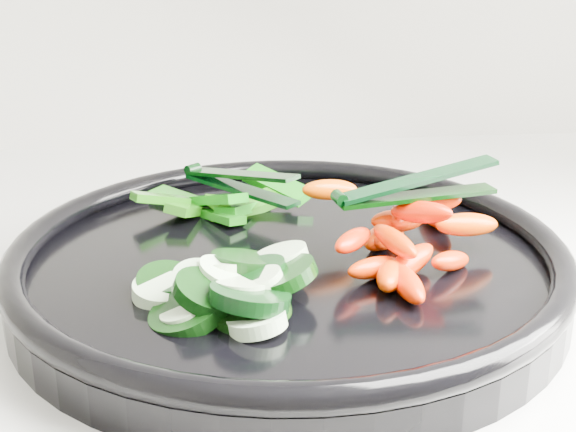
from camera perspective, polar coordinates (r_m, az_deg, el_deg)
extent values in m
cylinder|color=black|center=(0.55, 0.00, -4.17)|extent=(0.42, 0.42, 0.02)
torus|color=black|center=(0.54, 0.00, -2.39)|extent=(0.43, 0.43, 0.02)
cylinder|color=black|center=(0.46, -7.10, -6.77)|extent=(0.06, 0.07, 0.03)
cylinder|color=#B1CEA5|center=(0.46, -7.37, -6.85)|extent=(0.04, 0.04, 0.02)
cylinder|color=black|center=(0.50, -8.36, -5.02)|extent=(0.05, 0.05, 0.03)
cylinder|color=#CEEDBD|center=(0.50, -6.41, -4.54)|extent=(0.04, 0.04, 0.02)
cylinder|color=black|center=(0.46, -2.64, -6.81)|extent=(0.06, 0.06, 0.02)
cylinder|color=beige|center=(0.45, -2.21, -7.56)|extent=(0.04, 0.04, 0.02)
cylinder|color=black|center=(0.51, -3.83, -4.19)|extent=(0.05, 0.05, 0.02)
cylinder|color=#C9E9BA|center=(0.51, -6.17, -4.00)|extent=(0.04, 0.04, 0.02)
cylinder|color=black|center=(0.50, -7.73, -4.78)|extent=(0.06, 0.06, 0.01)
cylinder|color=beige|center=(0.49, -6.32, -5.33)|extent=(0.04, 0.04, 0.01)
cylinder|color=black|center=(0.50, -6.80, -4.86)|extent=(0.04, 0.04, 0.01)
cylinder|color=beige|center=(0.49, -9.05, -5.31)|extent=(0.05, 0.05, 0.02)
cylinder|color=black|center=(0.48, -0.42, -4.33)|extent=(0.06, 0.06, 0.03)
cylinder|color=#CFEFBF|center=(0.47, -1.99, -4.69)|extent=(0.04, 0.04, 0.02)
cylinder|color=black|center=(0.50, -3.15, -3.28)|extent=(0.06, 0.06, 0.02)
cylinder|color=#DEFAC8|center=(0.49, -4.73, -3.65)|extent=(0.04, 0.04, 0.02)
cylinder|color=black|center=(0.46, -5.77, -5.45)|extent=(0.06, 0.06, 0.03)
cylinder|color=#DBF8C7|center=(0.48, -4.61, -4.26)|extent=(0.05, 0.05, 0.03)
cylinder|color=black|center=(0.49, -2.15, -4.01)|extent=(0.04, 0.04, 0.02)
cylinder|color=beige|center=(0.50, -0.52, -2.99)|extent=(0.04, 0.04, 0.02)
cylinder|color=black|center=(0.46, -2.75, -5.81)|extent=(0.07, 0.07, 0.02)
cylinder|color=beige|center=(0.47, -3.37, -5.14)|extent=(0.04, 0.04, 0.02)
ellipsoid|color=#FF3200|center=(0.52, 8.58, -3.35)|extent=(0.05, 0.04, 0.03)
ellipsoid|color=#EF1500|center=(0.51, 6.17, -3.67)|extent=(0.04, 0.04, 0.02)
ellipsoid|color=#FF3000|center=(0.49, 8.46, -4.76)|extent=(0.02, 0.05, 0.02)
ellipsoid|color=#FF2100|center=(0.56, 6.84, -1.55)|extent=(0.03, 0.05, 0.03)
ellipsoid|color=red|center=(0.53, 11.48, -3.15)|extent=(0.04, 0.04, 0.02)
ellipsoid|color=#FF2E00|center=(0.56, 6.60, -1.53)|extent=(0.04, 0.05, 0.02)
ellipsoid|color=#FF5E00|center=(0.50, 7.29, -4.24)|extent=(0.03, 0.05, 0.02)
ellipsoid|color=#FF4300|center=(0.60, 10.47, 0.05)|extent=(0.03, 0.05, 0.03)
ellipsoid|color=#FF2800|center=(0.58, 7.53, -0.72)|extent=(0.02, 0.05, 0.02)
ellipsoid|color=red|center=(0.51, 4.65, -1.73)|extent=(0.04, 0.04, 0.02)
ellipsoid|color=#FF3500|center=(0.56, 8.14, -0.06)|extent=(0.04, 0.05, 0.03)
ellipsoid|color=#ED2A00|center=(0.51, 7.61, -1.78)|extent=(0.03, 0.05, 0.02)
ellipsoid|color=#FF4E00|center=(0.55, 7.79, -0.34)|extent=(0.05, 0.04, 0.02)
ellipsoid|color=#E65700|center=(0.55, 12.61, -0.60)|extent=(0.05, 0.03, 0.02)
ellipsoid|color=red|center=(0.53, 9.46, 0.27)|extent=(0.04, 0.04, 0.02)
ellipsoid|color=#E25400|center=(0.56, 3.00, 1.88)|extent=(0.05, 0.03, 0.02)
ellipsoid|color=#F23400|center=(0.55, 10.08, 0.99)|extent=(0.05, 0.02, 0.02)
cube|color=#0D6E0A|center=(0.62, -3.09, 0.66)|extent=(0.05, 0.06, 0.02)
cube|color=#1B6309|center=(0.63, -3.62, 0.86)|extent=(0.05, 0.05, 0.03)
cube|color=#0A6B0A|center=(0.60, -4.63, -0.06)|extent=(0.03, 0.04, 0.01)
cube|color=#156809|center=(0.62, -2.86, 0.65)|extent=(0.07, 0.05, 0.02)
cube|color=#216009|center=(0.65, -7.97, 1.26)|extent=(0.04, 0.05, 0.01)
cube|color=#126309|center=(0.62, -6.76, 0.52)|extent=(0.04, 0.06, 0.03)
cube|color=#0B720A|center=(0.61, -4.98, 1.19)|extent=(0.04, 0.06, 0.02)
cube|color=#206B0A|center=(0.62, -9.04, 1.22)|extent=(0.05, 0.03, 0.02)
cube|color=#0B6D0A|center=(0.64, -0.79, 2.25)|extent=(0.06, 0.06, 0.02)
cylinder|color=black|center=(0.51, 3.68, 1.29)|extent=(0.01, 0.01, 0.01)
cube|color=black|center=(0.53, 9.19, 1.41)|extent=(0.11, 0.04, 0.00)
cube|color=black|center=(0.53, 9.26, 2.59)|extent=(0.11, 0.04, 0.02)
cylinder|color=black|center=(0.65, -6.79, 3.35)|extent=(0.01, 0.01, 0.01)
cube|color=black|center=(0.62, -3.39, 1.94)|extent=(0.08, 0.09, 0.00)
cube|color=black|center=(0.61, -3.42, 2.96)|extent=(0.08, 0.09, 0.02)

